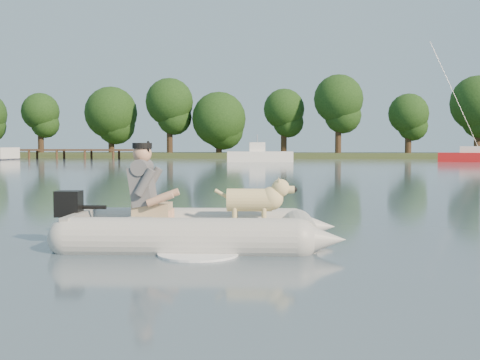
# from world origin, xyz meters

# --- Properties ---
(water) EXTENTS (160.00, 160.00, 0.00)m
(water) POSITION_xyz_m (0.00, 0.00, 0.00)
(water) COLOR slate
(water) RESTS_ON ground
(shore_bank) EXTENTS (160.00, 12.00, 0.70)m
(shore_bank) POSITION_xyz_m (0.00, 62.00, 0.25)
(shore_bank) COLOR #47512D
(shore_bank) RESTS_ON water
(dock) EXTENTS (18.00, 2.00, 1.04)m
(dock) POSITION_xyz_m (-26.00, 52.00, 0.52)
(dock) COLOR #4C331E
(dock) RESTS_ON water
(treeline) EXTENTS (84.66, 7.35, 9.27)m
(treeline) POSITION_xyz_m (5.75, 61.07, 5.30)
(treeline) COLOR #332316
(treeline) RESTS_ON shore_bank
(dinghy) EXTENTS (4.90, 3.43, 1.42)m
(dinghy) POSITION_xyz_m (0.11, 0.27, 0.61)
(dinghy) COLOR #A5A4A0
(dinghy) RESTS_ON water
(man) EXTENTS (0.80, 0.70, 1.10)m
(man) POSITION_xyz_m (-0.61, 0.26, 0.80)
(man) COLOR #58595C
(man) RESTS_ON dinghy
(dog) EXTENTS (0.98, 0.42, 0.64)m
(dog) POSITION_xyz_m (0.77, 0.38, 0.53)
(dog) COLOR #D2B879
(dog) RESTS_ON dinghy
(outboard_motor) EXTENTS (0.45, 0.33, 0.81)m
(outboard_motor) POSITION_xyz_m (-1.59, 0.12, 0.32)
(outboard_motor) COLOR black
(outboard_motor) RESTS_ON dinghy
(motorboat) EXTENTS (6.01, 3.02, 2.43)m
(motorboat) POSITION_xyz_m (-3.38, 43.55, 1.11)
(motorboat) COLOR white
(motorboat) RESTS_ON water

